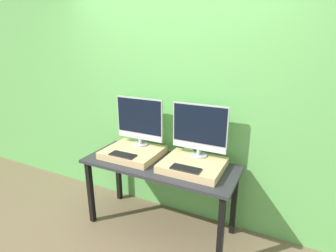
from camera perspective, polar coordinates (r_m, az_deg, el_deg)
The scene contains 9 objects.
ground_plane at distance 2.83m, azimuth -4.91°, elevation -24.34°, with size 12.00×12.00×0.00m, color #756047.
wall_back at distance 2.78m, azimuth 1.72°, elevation 5.30°, with size 8.00×0.04×2.60m.
workbench at distance 2.68m, azimuth -1.84°, elevation -9.80°, with size 1.55×0.62×0.75m.
wooden_riser_left at distance 2.81m, azimuth -7.64°, elevation -5.70°, with size 0.57×0.50×0.07m.
monitor_left at distance 2.83m, azimuth -6.20°, elevation 1.24°, with size 0.55×0.17×0.52m.
keyboard_left at distance 2.66m, azimuth -9.83°, elevation -6.19°, with size 0.27×0.12×0.01m.
wooden_riser_right at distance 2.53m, azimuth 5.43°, elevation -8.44°, with size 0.57×0.50×0.07m.
monitor_right at distance 2.54m, azimuth 6.87°, elevation -0.67°, with size 0.55×0.17×0.52m.
keyboard_right at distance 2.36m, azimuth 3.87°, elevation -9.24°, with size 0.27×0.12×0.01m.
Camera 1 is at (1.13, -1.78, 1.89)m, focal length 28.00 mm.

